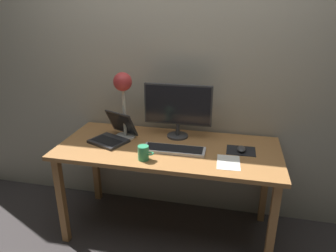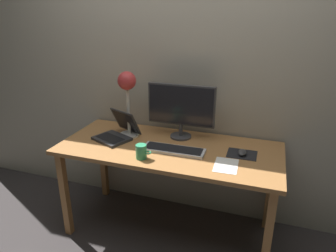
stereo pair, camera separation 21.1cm
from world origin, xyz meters
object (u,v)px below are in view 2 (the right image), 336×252
object	(u,v)px
keyboard_main	(174,150)
mouse	(242,152)
desk_lamp	(127,89)
coffee_mug	(141,152)
laptop	(118,130)
monitor	(181,108)

from	to	relation	value
keyboard_main	mouse	world-z (taller)	mouse
desk_lamp	coffee_mug	xyz separation A→B (m)	(0.25, -0.33, -0.33)
desk_lamp	keyboard_main	bearing A→B (deg)	-21.23
laptop	mouse	xyz separation A→B (m)	(0.94, -0.01, -0.04)
keyboard_main	coffee_mug	distance (m)	0.24
monitor	desk_lamp	xyz separation A→B (m)	(-0.40, -0.09, 0.13)
keyboard_main	mouse	distance (m)	0.47
coffee_mug	monitor	bearing A→B (deg)	71.23
laptop	coffee_mug	bearing A→B (deg)	-41.24
monitor	desk_lamp	bearing A→B (deg)	-166.54
monitor	mouse	bearing A→B (deg)	-18.48
mouse	coffee_mug	size ratio (longest dim) A/B	0.89
desk_lamp	mouse	bearing A→B (deg)	-4.43
mouse	keyboard_main	bearing A→B (deg)	-168.49
laptop	coffee_mug	distance (m)	0.41
laptop	mouse	bearing A→B (deg)	-0.44
laptop	desk_lamp	bearing A→B (deg)	44.22
keyboard_main	coffee_mug	size ratio (longest dim) A/B	4.09
coffee_mug	keyboard_main	bearing A→B (deg)	45.39
monitor	keyboard_main	xyz separation A→B (m)	(0.02, -0.26, -0.23)
desk_lamp	mouse	size ratio (longest dim) A/B	5.30
coffee_mug	laptop	bearing A→B (deg)	138.76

